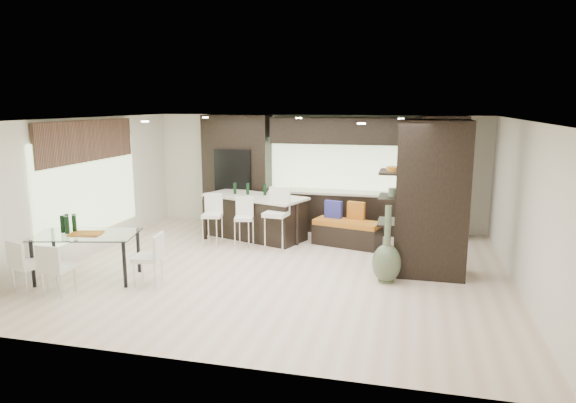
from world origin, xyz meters
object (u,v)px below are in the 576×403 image
(dining_table, at_px, (88,257))
(bench, at_px, (347,233))
(kitchen_island, at_px, (255,217))
(chair_far, at_px, (29,268))
(chair_near, at_px, (58,271))
(floor_vase, at_px, (387,244))
(stool_left, at_px, (212,225))
(stool_right, at_px, (276,225))
(chair_end, at_px, (148,261))
(stool_mid, at_px, (244,227))

(dining_table, bearing_deg, bench, 24.90)
(kitchen_island, relative_size, chair_far, 2.83)
(chair_near, bearing_deg, floor_vase, 21.61)
(stool_left, bearing_deg, stool_right, -10.83)
(chair_near, distance_m, chair_end, 1.36)
(kitchen_island, distance_m, bench, 2.10)
(stool_left, height_order, dining_table, stool_left)
(kitchen_island, xyz_separation_m, floor_vase, (3.02, -2.27, 0.18))
(dining_table, xyz_separation_m, chair_far, (-0.52, -0.77, 0.01))
(stool_mid, height_order, chair_far, stool_mid)
(dining_table, bearing_deg, chair_end, -13.46)
(floor_vase, bearing_deg, chair_end, -164.24)
(stool_left, xyz_separation_m, floor_vase, (3.72, -1.49, 0.22))
(chair_end, bearing_deg, chair_far, 106.57)
(bench, height_order, chair_far, chair_far)
(kitchen_island, xyz_separation_m, chair_far, (-2.46, -4.12, -0.07))
(chair_far, height_order, chair_end, chair_far)
(floor_vase, height_order, dining_table, floor_vase)
(kitchen_island, bearing_deg, stool_right, -29.76)
(chair_end, bearing_deg, chair_near, 115.54)
(chair_end, bearing_deg, kitchen_island, -21.91)
(stool_right, relative_size, dining_table, 0.62)
(kitchen_island, distance_m, chair_far, 4.80)
(stool_right, bearing_deg, kitchen_island, 137.78)
(stool_left, xyz_separation_m, chair_end, (-0.10, -2.57, -0.04))
(chair_near, xyz_separation_m, chair_end, (1.13, 0.76, 0.01))
(stool_right, xyz_separation_m, chair_end, (-1.51, -2.53, -0.11))
(floor_vase, xyz_separation_m, chair_far, (-5.48, -1.85, -0.25))
(stool_left, relative_size, dining_table, 0.53)
(stool_right, relative_size, chair_near, 1.31)
(dining_table, relative_size, chair_end, 2.06)
(bench, distance_m, chair_far, 6.02)
(kitchen_island, height_order, stool_mid, kitchen_island)
(chair_far, bearing_deg, chair_near, 18.75)
(bench, xyz_separation_m, floor_vase, (0.94, -2.10, 0.39))
(stool_left, height_order, bench, stool_left)
(stool_left, xyz_separation_m, chair_near, (-1.23, -3.33, -0.05))
(stool_mid, height_order, bench, stool_mid)
(stool_mid, bearing_deg, stool_right, -16.21)
(dining_table, bearing_deg, stool_left, 50.89)
(floor_vase, relative_size, chair_near, 1.68)
(stool_right, xyz_separation_m, chair_near, (-2.64, -3.29, -0.12))
(stool_left, height_order, floor_vase, floor_vase)
(dining_table, bearing_deg, stool_mid, 39.58)
(stool_mid, height_order, stool_right, stool_right)
(dining_table, distance_m, chair_near, 0.76)
(stool_left, xyz_separation_m, dining_table, (-1.23, -2.57, -0.04))
(chair_end, bearing_deg, dining_table, 81.63)
(kitchen_island, height_order, floor_vase, floor_vase)
(stool_mid, bearing_deg, floor_vase, -39.20)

